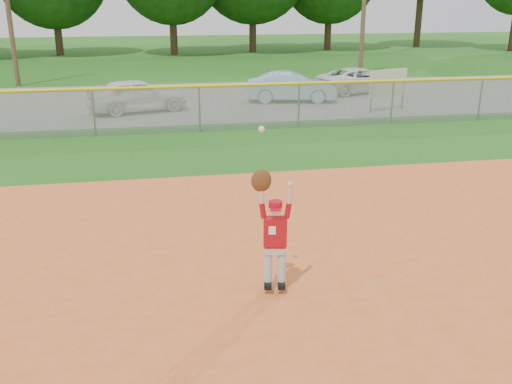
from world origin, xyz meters
TOP-DOWN VIEW (x-y plane):
  - ground at (0.00, 0.00)m, footprint 120.00×120.00m
  - clay_infield at (0.00, -3.00)m, footprint 24.00×16.00m
  - parking_strip at (0.00, 16.00)m, footprint 44.00×10.00m
  - car_white_a at (-2.03, 13.80)m, footprint 4.00×2.50m
  - car_blue at (4.31, 14.91)m, footprint 3.87×1.95m
  - car_white_b at (7.96, 16.70)m, footprint 4.43×2.99m
  - sponsor_sign at (7.44, 12.22)m, footprint 1.73×0.65m
  - outfield_fence at (0.00, 10.00)m, footprint 40.06×0.10m
  - ballplayer at (0.06, -1.00)m, footprint 0.61×0.30m

SIDE VIEW (x-z plane):
  - ground at x=0.00m, z-range 0.00..0.00m
  - parking_strip at x=0.00m, z-range 0.00..0.03m
  - clay_infield at x=0.00m, z-range 0.00..0.04m
  - car_white_b at x=7.96m, z-range 0.03..1.16m
  - car_blue at x=4.31m, z-range 0.03..1.25m
  - car_white_a at x=-2.03m, z-range 0.03..1.30m
  - outfield_fence at x=0.00m, z-range 0.11..1.66m
  - ballplayer at x=0.06m, z-range -0.19..2.24m
  - sponsor_sign at x=7.44m, z-range 0.26..1.87m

